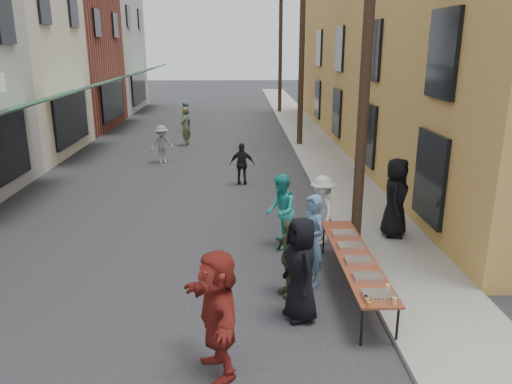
{
  "coord_description": "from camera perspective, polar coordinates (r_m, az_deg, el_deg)",
  "views": [
    {
      "loc": [
        1.39,
        -8.6,
        4.73
      ],
      "look_at": [
        1.79,
        2.89,
        1.3
      ],
      "focal_mm": 35.0,
      "sensor_mm": 36.0,
      "label": 1
    }
  ],
  "objects": [
    {
      "name": "catering_tray_foil_b",
      "position": [
        9.11,
        12.65,
        -9.46
      ],
      "size": [
        0.5,
        0.33,
        0.08
      ],
      "primitive_type": "cube",
      "color": "#B2B2B7",
      "rests_on": "serving_table"
    },
    {
      "name": "guest_front_b",
      "position": [
        10.08,
        6.39,
        -5.53
      ],
      "size": [
        0.7,
        0.82,
        1.9
      ],
      "primitive_type": "imported",
      "rotation": [
        0.0,
        0.0,
        -1.13
      ],
      "color": "#4D6F95",
      "rests_on": "ground"
    },
    {
      "name": "server",
      "position": [
        12.74,
        15.66,
        -0.61
      ],
      "size": [
        0.93,
        1.13,
        1.98
      ],
      "primitive_type": "imported",
      "rotation": [
        0.0,
        0.0,
        1.21
      ],
      "color": "black",
      "rests_on": "sidewalk"
    },
    {
      "name": "catering_tray_buns",
      "position": [
        9.72,
        11.63,
        -7.67
      ],
      "size": [
        0.5,
        0.33,
        0.08
      ],
      "primitive_type": "cube",
      "color": "tan",
      "rests_on": "serving_table"
    },
    {
      "name": "passerby_mid",
      "position": [
        17.26,
        -1.58,
        3.21
      ],
      "size": [
        0.89,
        0.45,
        1.46
      ],
      "primitive_type": "imported",
      "rotation": [
        0.0,
        0.0,
        3.03
      ],
      "color": "black",
      "rests_on": "ground"
    },
    {
      "name": "passerby_left",
      "position": [
        20.84,
        -10.69,
        5.38
      ],
      "size": [
        1.14,
        0.92,
        1.54
      ],
      "primitive_type": "imported",
      "rotation": [
        0.0,
        0.0,
        0.41
      ],
      "color": "gray",
      "rests_on": "ground"
    },
    {
      "name": "catering_tray_sausage",
      "position": [
        8.55,
        13.73,
        -11.35
      ],
      "size": [
        0.5,
        0.33,
        0.08
      ],
      "primitive_type": "cube",
      "color": "maroon",
      "rests_on": "serving_table"
    },
    {
      "name": "catering_tray_buns_end",
      "position": [
        10.98,
        9.97,
        -4.68
      ],
      "size": [
        0.5,
        0.33,
        0.08
      ],
      "primitive_type": "cube",
      "color": "tan",
      "rests_on": "serving_table"
    },
    {
      "name": "ground",
      "position": [
        9.91,
        -10.03,
        -12.16
      ],
      "size": [
        120.0,
        120.0,
        0.0
      ],
      "primitive_type": "plane",
      "color": "#28282B",
      "rests_on": "ground"
    },
    {
      "name": "guest_front_a",
      "position": [
        8.85,
        5.14,
        -8.75
      ],
      "size": [
        0.85,
        1.06,
        1.9
      ],
      "primitive_type": "imported",
      "rotation": [
        0.0,
        0.0,
        -1.28
      ],
      "color": "black",
      "rests_on": "ground"
    },
    {
      "name": "guest_queue_back",
      "position": [
        7.45,
        -4.43,
        -13.66
      ],
      "size": [
        1.16,
        1.9,
        1.96
      ],
      "primitive_type": "imported",
      "rotation": [
        0.0,
        0.0,
        -1.22
      ],
      "color": "maroon",
      "rests_on": "ground"
    },
    {
      "name": "utility_pole_near",
      "position": [
        11.96,
        12.53,
        15.14
      ],
      "size": [
        0.26,
        0.26,
        9.0
      ],
      "primitive_type": "cylinder",
      "color": "#2D2116",
      "rests_on": "ground"
    },
    {
      "name": "building_ochre",
      "position": [
        24.6,
        22.18,
        16.08
      ],
      "size": [
        10.0,
        28.0,
        10.0
      ],
      "primitive_type": "cube",
      "color": "#C38945",
      "rests_on": "ground"
    },
    {
      "name": "catering_tray_foil_d",
      "position": [
        10.34,
        10.75,
        -6.09
      ],
      "size": [
        0.5,
        0.33,
        0.08
      ],
      "primitive_type": "cube",
      "color": "#B2B2B7",
      "rests_on": "serving_table"
    },
    {
      "name": "sidewalk",
      "position": [
        24.33,
        6.62,
        5.41
      ],
      "size": [
        2.2,
        60.0,
        0.1
      ],
      "primitive_type": "cube",
      "color": "gray",
      "rests_on": "ground"
    },
    {
      "name": "passerby_right",
      "position": [
        24.28,
        -8.08,
        7.44
      ],
      "size": [
        0.55,
        0.74,
        1.85
      ],
      "primitive_type": "imported",
      "rotation": [
        0.0,
        0.0,
        4.55
      ],
      "color": "brown",
      "rests_on": "ground"
    },
    {
      "name": "utility_pole_mid",
      "position": [
        23.78,
        5.25,
        15.99
      ],
      "size": [
        0.26,
        0.26,
        9.0
      ],
      "primitive_type": "cylinder",
      "color": "#2D2116",
      "rests_on": "ground"
    },
    {
      "name": "condiment_jar_b",
      "position": [
        8.32,
        12.6,
        -12.08
      ],
      "size": [
        0.07,
        0.07,
        0.08
      ],
      "primitive_type": "cylinder",
      "color": "#A57F26",
      "rests_on": "serving_table"
    },
    {
      "name": "condiment_jar_a",
      "position": [
        8.24,
        12.78,
        -12.41
      ],
      "size": [
        0.07,
        0.07,
        0.08
      ],
      "primitive_type": "cylinder",
      "color": "#A57F26",
      "rests_on": "serving_table"
    },
    {
      "name": "guest_front_c",
      "position": [
        11.88,
        2.83,
        -2.21
      ],
      "size": [
        0.71,
        0.9,
        1.8
      ],
      "primitive_type": "imported",
      "rotation": [
        0.0,
        0.0,
        -1.6
      ],
      "color": "teal",
      "rests_on": "ground"
    },
    {
      "name": "guest_front_d",
      "position": [
        12.25,
        7.57,
        -2.01
      ],
      "size": [
        0.74,
        1.16,
        1.7
      ],
      "primitive_type": "imported",
      "rotation": [
        0.0,
        0.0,
        -1.47
      ],
      "color": "beige",
      "rests_on": "ground"
    },
    {
      "name": "passerby_far",
      "position": [
        28.23,
        -8.05,
        8.48
      ],
      "size": [
        0.82,
        0.94,
        1.63
      ],
      "primitive_type": "imported",
      "rotation": [
        0.0,
        0.0,
        5.01
      ],
      "color": "#537EA1",
      "rests_on": "ground"
    },
    {
      "name": "utility_pole_far",
      "position": [
        35.72,
        2.81,
        16.23
      ],
      "size": [
        0.26,
        0.26,
        9.0
      ],
      "primitive_type": "cylinder",
      "color": "#2D2116",
      "rests_on": "ground"
    },
    {
      "name": "serving_table",
      "position": [
        10.02,
        11.22,
        -7.37
      ],
      "size": [
        0.7,
        4.0,
        0.75
      ],
      "color": "#5E2216",
      "rests_on": "ground"
    },
    {
      "name": "condiment_jar_c",
      "position": [
        8.41,
        12.44,
        -11.76
      ],
      "size": [
        0.07,
        0.07,
        0.08
      ],
      "primitive_type": "cylinder",
      "color": "#A57F26",
      "rests_on": "serving_table"
    },
    {
      "name": "cup_stack",
      "position": [
        8.38,
        15.54,
        -11.93
      ],
      "size": [
        0.08,
        0.08,
        0.12
      ],
      "primitive_type": "cylinder",
      "color": "tan",
      "rests_on": "serving_table"
    },
    {
      "name": "guest_front_e",
      "position": [
        9.69,
        3.84,
        -7.49
      ],
      "size": [
        0.73,
        0.99,
        1.56
      ],
      "primitive_type": "imported",
      "rotation": [
        0.0,
        0.0,
        -1.13
      ],
      "color": "#485430",
      "rests_on": "ground"
    }
  ]
}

